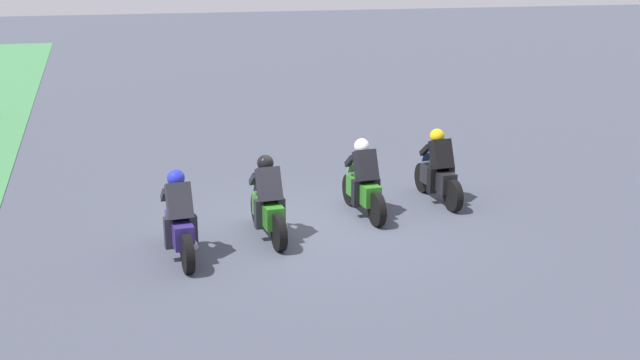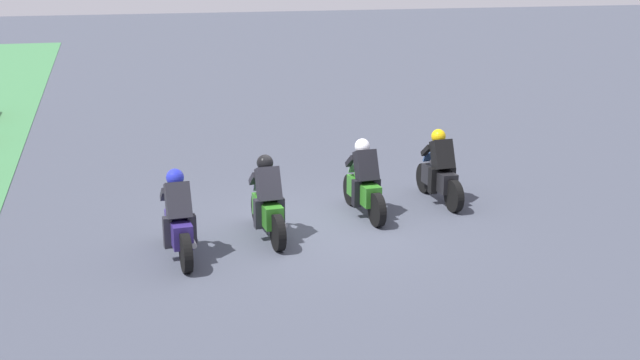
% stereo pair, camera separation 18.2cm
% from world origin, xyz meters
% --- Properties ---
extents(ground_plane, '(120.00, 120.00, 0.00)m').
position_xyz_m(ground_plane, '(0.00, 0.00, 0.00)').
color(ground_plane, '#3E4350').
extents(rider_lane_a, '(2.04, 0.54, 1.51)m').
position_xyz_m(rider_lane_a, '(0.85, -2.79, 0.62)').
color(rider_lane_a, black).
rests_on(rider_lane_a, ground_plane).
extents(rider_lane_b, '(2.04, 0.55, 1.51)m').
position_xyz_m(rider_lane_b, '(0.44, -1.01, 0.62)').
color(rider_lane_b, black).
rests_on(rider_lane_b, ground_plane).
extents(rider_lane_c, '(2.04, 0.55, 1.51)m').
position_xyz_m(rider_lane_c, '(-0.31, 1.07, 0.62)').
color(rider_lane_c, black).
rests_on(rider_lane_c, ground_plane).
extents(rider_lane_d, '(2.04, 0.55, 1.51)m').
position_xyz_m(rider_lane_d, '(-0.86, 2.70, 0.62)').
color(rider_lane_d, black).
rests_on(rider_lane_d, ground_plane).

